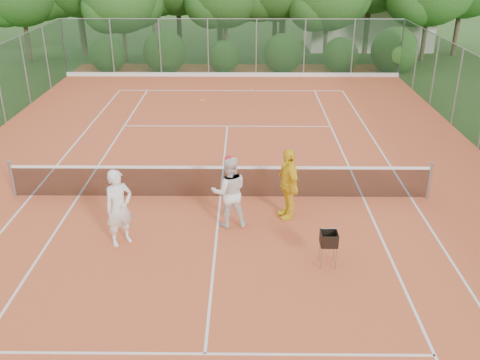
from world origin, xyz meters
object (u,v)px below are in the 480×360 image
Objects in this scene: player_center_grp at (229,192)px; player_white at (119,208)px; player_yellow at (288,184)px; ball_hopper at (329,239)px.

player_white is at bearing -160.66° from player_center_grp.
player_yellow is at bearing -20.90° from player_white.
player_yellow reaches higher than player_white.
player_center_grp is 1.00× the size of player_yellow.
ball_hopper is (0.75, -2.33, -0.30)m from player_yellow.
ball_hopper is (4.87, -0.94, -0.29)m from player_white.
player_yellow is (4.12, 1.40, 0.01)m from player_white.
player_white is at bearing -88.03° from player_yellow.
player_yellow is 2.29× the size of ball_hopper.
player_white is 0.99× the size of player_center_grp.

